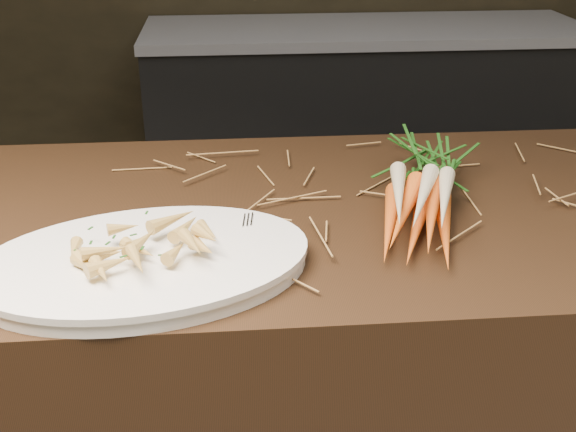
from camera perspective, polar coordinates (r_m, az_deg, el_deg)
name	(u,v)px	position (r m, az deg, el deg)	size (l,w,h in m)	color
main_counter	(386,415)	(1.46, 7.72, -15.32)	(2.40, 0.70, 0.90)	black
back_counter	(363,124)	(3.16, 5.92, 7.25)	(1.82, 0.62, 0.84)	black
straw_bedding	(402,198)	(1.21, 8.97, 1.41)	(1.40, 0.60, 0.02)	olive
root_veg_bunch	(426,179)	(1.21, 10.83, 2.88)	(0.27, 0.47, 0.09)	#D74907
serving_platter	(146,265)	(1.01, -11.17, -3.85)	(0.45, 0.30, 0.02)	white
roasted_veg_heap	(143,241)	(0.99, -11.35, -1.99)	(0.22, 0.16, 0.05)	olive
serving_fork	(262,248)	(1.00, -2.06, -2.52)	(0.01, 0.17, 0.00)	silver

